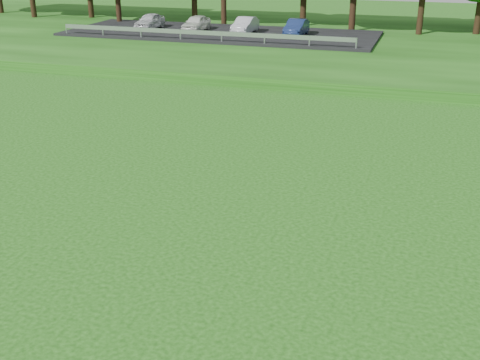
% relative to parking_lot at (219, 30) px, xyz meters
% --- Properties ---
extents(parking_lot, '(24.00, 9.00, 1.38)m').
position_rel_parking_lot_xyz_m(parking_lot, '(0.00, 0.00, 0.00)').
color(parking_lot, black).
rests_on(parking_lot, berm).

